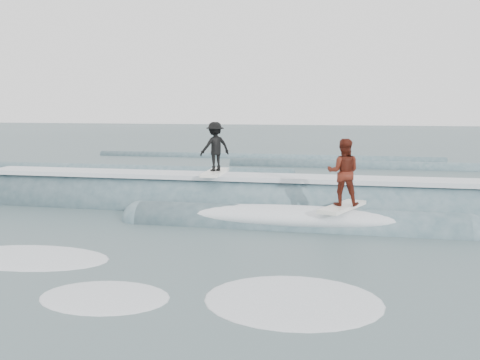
# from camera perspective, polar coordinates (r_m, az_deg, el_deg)

# --- Properties ---
(ground) EXTENTS (160.00, 160.00, 0.00)m
(ground) POSITION_cam_1_polar(r_m,az_deg,el_deg) (12.13, -4.42, -8.03)
(ground) COLOR #374D51
(ground) RESTS_ON ground
(breaking_wave) EXTENTS (22.18, 3.84, 2.12)m
(breaking_wave) POSITION_cam_1_polar(r_m,az_deg,el_deg) (16.84, 1.48, -3.31)
(breaking_wave) COLOR #3A5763
(breaking_wave) RESTS_ON ground
(surfer_black) EXTENTS (1.15, 2.02, 1.68)m
(surfer_black) POSITION_cam_1_polar(r_m,az_deg,el_deg) (17.24, -2.68, 3.30)
(surfer_black) COLOR white
(surfer_black) RESTS_ON ground
(surfer_red) EXTENTS (1.28, 2.06, 1.89)m
(surfer_red) POSITION_cam_1_polar(r_m,az_deg,el_deg) (14.54, 10.96, 0.49)
(surfer_red) COLOR white
(surfer_red) RESTS_ON ground
(whitewater) EXTENTS (13.52, 4.66, 0.10)m
(whitewater) POSITION_cam_1_polar(r_m,az_deg,el_deg) (10.66, -5.81, -10.33)
(whitewater) COLOR white
(whitewater) RESTS_ON ground
(far_swells) EXTENTS (39.99, 8.65, 0.80)m
(far_swells) POSITION_cam_1_polar(r_m,az_deg,el_deg) (29.30, 4.04, 1.43)
(far_swells) COLOR #3A5763
(far_swells) RESTS_ON ground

